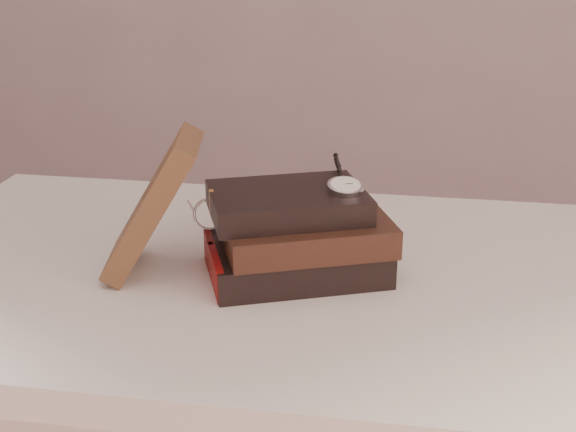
# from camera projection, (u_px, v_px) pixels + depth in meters

# --- Properties ---
(table) EXTENTS (1.00, 0.60, 0.75)m
(table) POSITION_uv_depth(u_px,v_px,m) (268.00, 331.00, 1.01)
(table) COLOR silver
(table) RESTS_ON ground
(book_stack) EXTENTS (0.26, 0.21, 0.11)m
(book_stack) POSITION_uv_depth(u_px,v_px,m) (297.00, 236.00, 0.95)
(book_stack) COLOR black
(book_stack) RESTS_ON table
(journal) EXTENTS (0.14, 0.14, 0.18)m
(journal) POSITION_uv_depth(u_px,v_px,m) (153.00, 204.00, 0.94)
(journal) COLOR #3F2718
(journal) RESTS_ON table
(pocket_watch) EXTENTS (0.06, 0.15, 0.02)m
(pocket_watch) POSITION_uv_depth(u_px,v_px,m) (345.00, 185.00, 0.93)
(pocket_watch) COLOR silver
(pocket_watch) RESTS_ON book_stack
(eyeglasses) EXTENTS (0.12, 0.13, 0.04)m
(eyeglasses) POSITION_uv_depth(u_px,v_px,m) (227.00, 212.00, 1.00)
(eyeglasses) COLOR silver
(eyeglasses) RESTS_ON book_stack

